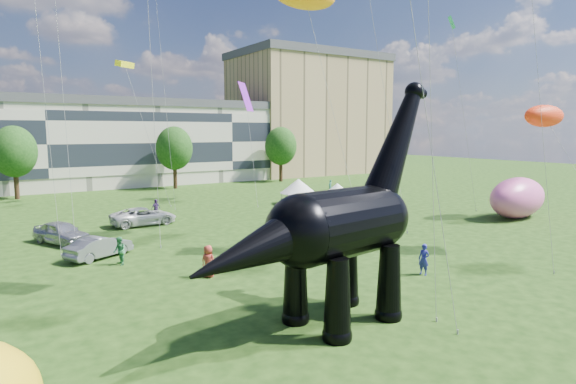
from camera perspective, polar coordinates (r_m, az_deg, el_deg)
ground at (r=22.56m, az=15.44°, el=-14.62°), size 220.00×220.00×0.00m
terrace_row at (r=76.19m, az=-27.11°, el=4.76°), size 78.00×11.00×12.00m
apartment_block at (r=96.57m, az=2.43°, el=8.88°), size 28.00×18.00×22.00m
tree_mid_left at (r=66.89m, az=-29.74°, el=4.61°), size 5.20×5.20×9.44m
tree_mid_right at (r=70.91m, az=-13.34°, el=5.47°), size 5.20×5.20×9.44m
tree_far_right at (r=78.80m, az=-0.86°, el=5.83°), size 5.20×5.20×9.44m
dinosaur_sculpture at (r=20.47m, az=5.49°, el=-4.42°), size 13.59×4.46×11.06m
car_silver at (r=39.34m, az=-25.26°, el=-4.37°), size 3.91×5.29×1.68m
car_grey at (r=34.09m, az=-21.46°, el=-6.08°), size 4.64×3.35×1.45m
car_white at (r=44.44m, az=-16.73°, el=-2.77°), size 5.75×2.81×1.57m
car_dark at (r=44.69m, az=0.86°, el=-2.45°), size 4.89×5.38×1.51m
gazebo_near at (r=53.31m, az=5.86°, el=0.24°), size 4.65×4.65×2.56m
gazebo_far at (r=54.67m, az=1.23°, el=0.69°), size 5.05×5.05×2.89m
inflatable_pink at (r=50.85m, az=25.55°, el=-0.62°), size 8.22×4.85×3.90m
visitors at (r=33.29m, az=-2.27°, el=-5.63°), size 50.03×48.19×1.86m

